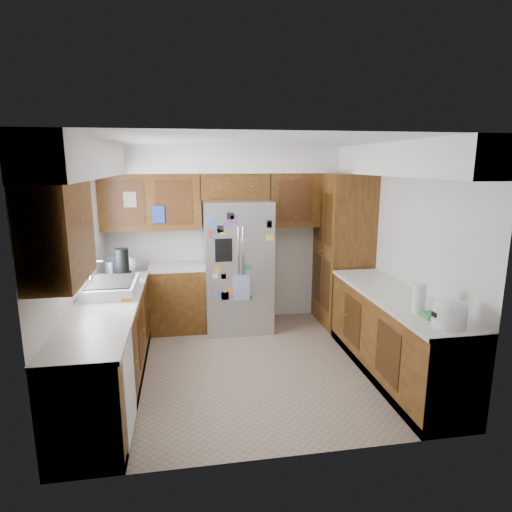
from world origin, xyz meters
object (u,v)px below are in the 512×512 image
Objects in this scene: pantry at (343,250)px; rice_cooker at (450,312)px; paper_towel at (419,298)px; fridge at (237,266)px.

pantry is 2.52m from rice_cooker.
paper_towel reaches higher than rice_cooker.
paper_towel is (-0.07, -2.16, -0.02)m from pantry.
pantry is 1.51m from fridge.
fridge is at bearing 122.88° from paper_towel.
rice_cooker is at bearing -78.95° from paper_towel.
rice_cooker is (1.50, -2.58, 0.15)m from fridge.
fridge is 6.72× the size of paper_towel.
pantry reaches higher than rice_cooker.
pantry is 2.16m from paper_towel.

